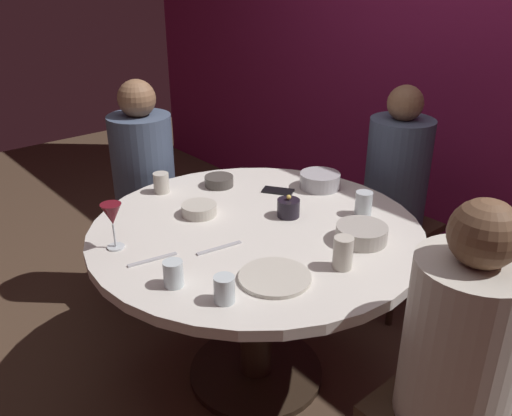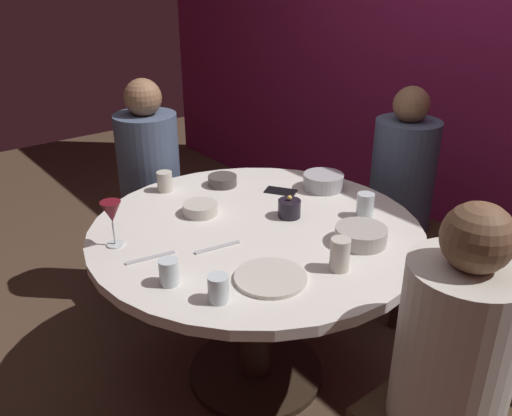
{
  "view_description": "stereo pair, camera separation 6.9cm",
  "coord_description": "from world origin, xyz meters",
  "px_view_note": "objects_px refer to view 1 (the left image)",
  "views": [
    {
      "loc": [
        1.42,
        -1.22,
        1.71
      ],
      "look_at": [
        0.0,
        0.0,
        0.83
      ],
      "focal_mm": 37.16,
      "sensor_mm": 36.0,
      "label": 1
    },
    {
      "loc": [
        1.47,
        -1.17,
        1.71
      ],
      "look_at": [
        0.0,
        0.0,
        0.83
      ],
      "focal_mm": 37.16,
      "sensor_mm": 36.0,
      "label": 2
    }
  ],
  "objects_px": {
    "bowl_salad_center": "(361,233)",
    "cup_near_candle": "(224,289)",
    "cup_center_front": "(364,203)",
    "seated_diner_left": "(144,170)",
    "bowl_sauce_side": "(199,210)",
    "dinner_plate": "(275,277)",
    "bowl_serving_large": "(320,180)",
    "dining_table": "(256,261)",
    "wine_glass": "(112,216)",
    "bowl_small_white": "(219,181)",
    "cup_by_left_diner": "(173,274)",
    "seated_diner_right": "(462,345)",
    "candle_holder": "(288,208)",
    "cell_phone": "(278,191)",
    "cup_far_edge": "(343,253)",
    "cup_by_right_diner": "(161,183)",
    "seated_diner_back": "(397,176)"
  },
  "relations": [
    {
      "from": "candle_holder",
      "to": "cup_by_right_diner",
      "type": "height_order",
      "value": "candle_holder"
    },
    {
      "from": "candle_holder",
      "to": "seated_diner_back",
      "type": "bearing_deg",
      "value": 91.16
    },
    {
      "from": "wine_glass",
      "to": "bowl_salad_center",
      "type": "bearing_deg",
      "value": 52.73
    },
    {
      "from": "cup_center_front",
      "to": "bowl_salad_center",
      "type": "bearing_deg",
      "value": -52.51
    },
    {
      "from": "dining_table",
      "to": "bowl_sauce_side",
      "type": "relative_size",
      "value": 9.05
    },
    {
      "from": "cup_near_candle",
      "to": "cup_by_left_diner",
      "type": "relative_size",
      "value": 1.0
    },
    {
      "from": "candle_holder",
      "to": "seated_diner_right",
      "type": "bearing_deg",
      "value": -10.42
    },
    {
      "from": "seated_diner_right",
      "to": "cup_far_edge",
      "type": "xyz_separation_m",
      "value": [
        -0.47,
        0.02,
        0.09
      ]
    },
    {
      "from": "bowl_sauce_side",
      "to": "cup_center_front",
      "type": "relative_size",
      "value": 1.45
    },
    {
      "from": "cell_phone",
      "to": "cup_near_candle",
      "type": "xyz_separation_m",
      "value": [
        0.53,
        -0.71,
        0.04
      ]
    },
    {
      "from": "cup_near_candle",
      "to": "seated_diner_left",
      "type": "bearing_deg",
      "value": 161.55
    },
    {
      "from": "bowl_sauce_side",
      "to": "cup_far_edge",
      "type": "relative_size",
      "value": 1.26
    },
    {
      "from": "seated_diner_left",
      "to": "bowl_sauce_side",
      "type": "relative_size",
      "value": 8.22
    },
    {
      "from": "wine_glass",
      "to": "cell_phone",
      "type": "bearing_deg",
      "value": 89.74
    },
    {
      "from": "dining_table",
      "to": "bowl_sauce_side",
      "type": "distance_m",
      "value": 0.32
    },
    {
      "from": "seated_diner_back",
      "to": "cup_by_right_diner",
      "type": "relative_size",
      "value": 12.92
    },
    {
      "from": "bowl_salad_center",
      "to": "cup_by_left_diner",
      "type": "bearing_deg",
      "value": -106.03
    },
    {
      "from": "seated_diner_back",
      "to": "bowl_serving_large",
      "type": "height_order",
      "value": "seated_diner_back"
    },
    {
      "from": "seated_diner_back",
      "to": "seated_diner_right",
      "type": "height_order",
      "value": "seated_diner_back"
    },
    {
      "from": "bowl_salad_center",
      "to": "cup_by_left_diner",
      "type": "height_order",
      "value": "cup_by_left_diner"
    },
    {
      "from": "seated_diner_left",
      "to": "dinner_plate",
      "type": "relative_size",
      "value": 4.93
    },
    {
      "from": "seated_diner_left",
      "to": "bowl_sauce_side",
      "type": "height_order",
      "value": "seated_diner_left"
    },
    {
      "from": "bowl_serving_large",
      "to": "cup_center_front",
      "type": "relative_size",
      "value": 1.84
    },
    {
      "from": "cup_near_candle",
      "to": "seated_diner_right",
      "type": "bearing_deg",
      "value": 35.45
    },
    {
      "from": "seated_diner_left",
      "to": "bowl_serving_large",
      "type": "relative_size",
      "value": 6.45
    },
    {
      "from": "bowl_small_white",
      "to": "cup_far_edge",
      "type": "xyz_separation_m",
      "value": [
        0.86,
        -0.12,
        0.03
      ]
    },
    {
      "from": "seated_diner_left",
      "to": "wine_glass",
      "type": "relative_size",
      "value": 6.81
    },
    {
      "from": "dining_table",
      "to": "bowl_sauce_side",
      "type": "height_order",
      "value": "bowl_sauce_side"
    },
    {
      "from": "candle_holder",
      "to": "wine_glass",
      "type": "bearing_deg",
      "value": -108.22
    },
    {
      "from": "bowl_small_white",
      "to": "cup_near_candle",
      "type": "xyz_separation_m",
      "value": [
        0.76,
        -0.55,
        0.02
      ]
    },
    {
      "from": "candle_holder",
      "to": "bowl_small_white",
      "type": "height_order",
      "value": "candle_holder"
    },
    {
      "from": "dinner_plate",
      "to": "cup_far_edge",
      "type": "bearing_deg",
      "value": 66.98
    },
    {
      "from": "seated_diner_back",
      "to": "cup_near_candle",
      "type": "distance_m",
      "value": 1.38
    },
    {
      "from": "bowl_serving_large",
      "to": "bowl_small_white",
      "type": "height_order",
      "value": "bowl_serving_large"
    },
    {
      "from": "bowl_salad_center",
      "to": "cup_by_right_diner",
      "type": "height_order",
      "value": "cup_by_right_diner"
    },
    {
      "from": "seated_diner_right",
      "to": "bowl_serving_large",
      "type": "relative_size",
      "value": 6.32
    },
    {
      "from": "bowl_salad_center",
      "to": "cup_near_candle",
      "type": "relative_size",
      "value": 2.2
    },
    {
      "from": "candle_holder",
      "to": "dinner_plate",
      "type": "height_order",
      "value": "candle_holder"
    },
    {
      "from": "cup_by_right_diner",
      "to": "wine_glass",
      "type": "bearing_deg",
      "value": -50.05
    },
    {
      "from": "cup_by_left_diner",
      "to": "cup_center_front",
      "type": "distance_m",
      "value": 0.89
    },
    {
      "from": "bowl_small_white",
      "to": "dining_table",
      "type": "bearing_deg",
      "value": -18.17
    },
    {
      "from": "candle_holder",
      "to": "cell_phone",
      "type": "distance_m",
      "value": 0.26
    },
    {
      "from": "cup_by_left_diner",
      "to": "cup_by_right_diner",
      "type": "height_order",
      "value": "cup_by_right_diner"
    },
    {
      "from": "seated_diner_back",
      "to": "cup_far_edge",
      "type": "distance_m",
      "value": 1.01
    },
    {
      "from": "bowl_serving_large",
      "to": "cup_near_candle",
      "type": "height_order",
      "value": "cup_near_candle"
    },
    {
      "from": "cup_far_edge",
      "to": "seated_diner_left",
      "type": "bearing_deg",
      "value": -179.08
    },
    {
      "from": "bowl_serving_large",
      "to": "cell_phone",
      "type": "bearing_deg",
      "value": -116.9
    },
    {
      "from": "dinner_plate",
      "to": "bowl_serving_large",
      "type": "relative_size",
      "value": 1.31
    },
    {
      "from": "dining_table",
      "to": "cup_by_right_diner",
      "type": "xyz_separation_m",
      "value": [
        -0.54,
        -0.1,
        0.2
      ]
    },
    {
      "from": "bowl_salad_center",
      "to": "bowl_sauce_side",
      "type": "relative_size",
      "value": 1.33
    }
  ]
}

